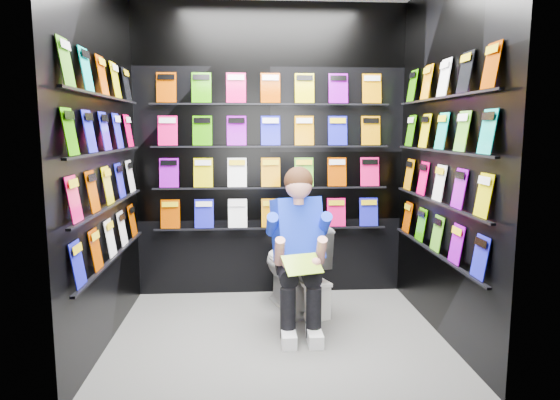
{
  "coord_description": "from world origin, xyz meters",
  "views": [
    {
      "loc": [
        -0.21,
        -3.48,
        1.51
      ],
      "look_at": [
        0.03,
        0.15,
        0.99
      ],
      "focal_mm": 32.0,
      "sensor_mm": 36.0,
      "label": 1
    }
  ],
  "objects": [
    {
      "name": "wall_left",
      "position": [
        -1.2,
        0.0,
        1.3
      ],
      "size": [
        0.04,
        2.0,
        2.6
      ],
      "primitive_type": "cube",
      "color": "black",
      "rests_on": "floor"
    },
    {
      "name": "comics_left",
      "position": [
        -1.17,
        0.0,
        1.31
      ],
      "size": [
        0.06,
        1.7,
        1.37
      ],
      "primitive_type": null,
      "color": "#ED0059",
      "rests_on": "wall_left"
    },
    {
      "name": "wall_back",
      "position": [
        0.0,
        1.0,
        1.3
      ],
      "size": [
        2.4,
        0.04,
        2.6
      ],
      "primitive_type": "cube",
      "color": "black",
      "rests_on": "floor"
    },
    {
      "name": "comics_right",
      "position": [
        1.17,
        0.0,
        1.31
      ],
      "size": [
        0.06,
        1.7,
        1.37
      ],
      "primitive_type": null,
      "color": "#ED0059",
      "rests_on": "wall_right"
    },
    {
      "name": "toilet",
      "position": [
        0.16,
        0.57,
        0.37
      ],
      "size": [
        0.62,
        0.84,
        0.73
      ],
      "primitive_type": "imported",
      "rotation": [
        0.0,
        0.0,
        3.44
      ],
      "color": "silver",
      "rests_on": "floor"
    },
    {
      "name": "wall_front",
      "position": [
        0.0,
        -1.0,
        1.3
      ],
      "size": [
        2.4,
        0.04,
        2.6
      ],
      "primitive_type": "cube",
      "color": "black",
      "rests_on": "floor"
    },
    {
      "name": "longbox",
      "position": [
        0.29,
        0.41,
        0.14
      ],
      "size": [
        0.31,
        0.41,
        0.27
      ],
      "primitive_type": "cube",
      "rotation": [
        0.0,
        0.0,
        0.35
      ],
      "color": "white",
      "rests_on": "floor"
    },
    {
      "name": "reader",
      "position": [
        0.16,
        0.19,
        0.74
      ],
      "size": [
        0.66,
        0.81,
        1.3
      ],
      "primitive_type": null,
      "rotation": [
        0.0,
        0.0,
        0.29
      ],
      "color": "#0F28CA",
      "rests_on": "toilet"
    },
    {
      "name": "held_comic",
      "position": [
        0.16,
        -0.16,
        0.58
      ],
      "size": [
        0.3,
        0.22,
        0.11
      ],
      "primitive_type": "cube",
      "rotation": [
        -0.96,
        0.0,
        0.29
      ],
      "color": "green",
      "rests_on": "reader"
    },
    {
      "name": "comics_back",
      "position": [
        0.0,
        0.97,
        1.31
      ],
      "size": [
        2.1,
        0.06,
        1.37
      ],
      "primitive_type": null,
      "color": "#ED0059",
      "rests_on": "wall_back"
    },
    {
      "name": "floor",
      "position": [
        0.0,
        0.0,
        0.0
      ],
      "size": [
        2.4,
        2.4,
        0.0
      ],
      "primitive_type": "plane",
      "color": "#5A5B58",
      "rests_on": "ground"
    },
    {
      "name": "wall_right",
      "position": [
        1.2,
        0.0,
        1.3
      ],
      "size": [
        0.04,
        2.0,
        2.6
      ],
      "primitive_type": "cube",
      "color": "black",
      "rests_on": "floor"
    },
    {
      "name": "longbox_lid",
      "position": [
        0.29,
        0.41,
        0.28
      ],
      "size": [
        0.33,
        0.43,
        0.03
      ],
      "primitive_type": "cube",
      "rotation": [
        0.0,
        0.0,
        0.35
      ],
      "color": "white",
      "rests_on": "longbox"
    }
  ]
}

